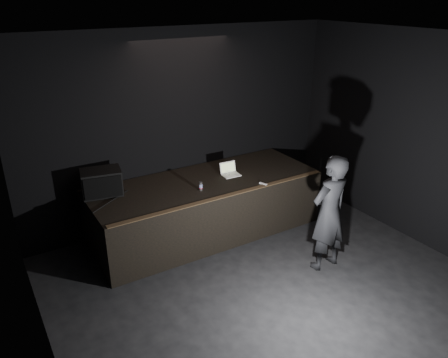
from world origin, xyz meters
name	(u,v)px	position (x,y,z in m)	size (l,w,h in m)	color
ground	(305,320)	(0.00, 0.00, 0.00)	(7.00, 7.00, 0.00)	black
room_walls	(319,181)	(0.00, 0.00, 2.02)	(6.10, 7.10, 3.52)	black
stage_riser	(205,206)	(0.00, 2.73, 0.50)	(4.00, 1.50, 1.00)	black
riser_lip	(226,196)	(0.00, 2.02, 1.01)	(3.92, 0.10, 0.01)	brown
stage_monitor	(102,182)	(-1.67, 3.12, 1.21)	(0.69, 0.56, 0.41)	black
cable	(111,201)	(-1.65, 2.78, 1.01)	(0.02, 0.02, 0.88)	black
laptop	(230,172)	(0.51, 2.75, 1.06)	(0.32, 0.29, 0.21)	silver
beer_can	(201,186)	(-0.25, 2.43, 1.07)	(0.06, 0.06, 0.15)	silver
plastic_cup	(227,174)	(0.43, 2.68, 1.05)	(0.08, 0.08, 0.11)	white
wii_remote	(263,184)	(0.76, 2.08, 1.01)	(0.03, 0.14, 0.03)	silver
person	(329,213)	(1.08, 0.82, 0.93)	(0.68, 0.45, 1.86)	black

